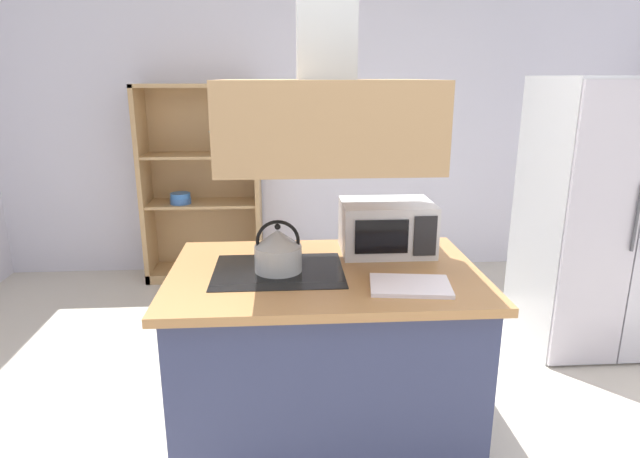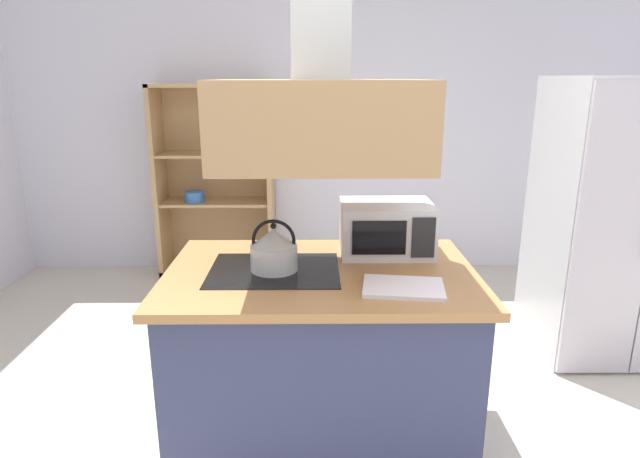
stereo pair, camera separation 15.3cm
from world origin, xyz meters
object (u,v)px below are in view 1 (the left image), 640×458
Objects in this scene: refrigerator at (603,216)px; dish_cabinet at (203,195)px; cutting_board at (410,286)px; kettle at (278,250)px; microwave at (386,227)px.

dish_cabinet is (-2.81, 1.47, -0.13)m from refrigerator.
cutting_board is at bearing -64.45° from dish_cabinet.
kettle is 0.62m from cutting_board.
dish_cabinet is at bearing 106.19° from kettle.
kettle reaches higher than cutting_board.
cutting_board is 0.51m from microwave.
refrigerator reaches higher than dish_cabinet.
dish_cabinet is at bearing 152.40° from refrigerator.
kettle is at bearing 157.07° from cutting_board.
cutting_board is at bearing -22.93° from kettle.
microwave is (-0.01, 0.50, 0.12)m from cutting_board.
microwave is at bearing -156.90° from refrigerator.
refrigerator is 3.17m from dish_cabinet.
microwave is at bearing -59.74° from dish_cabinet.
refrigerator is at bearing 23.10° from microwave.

